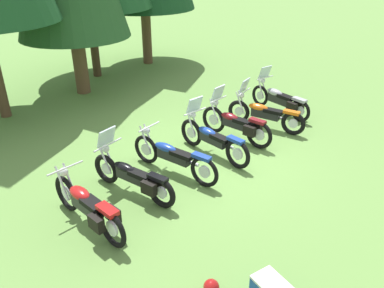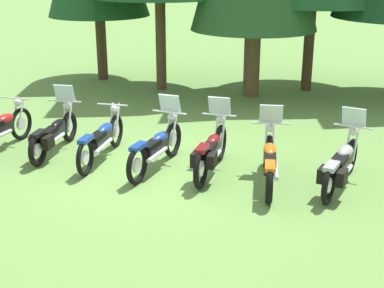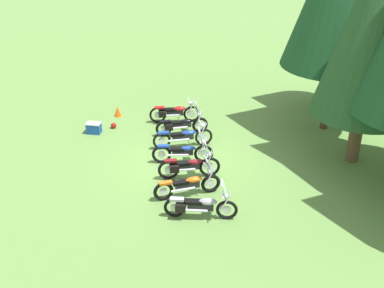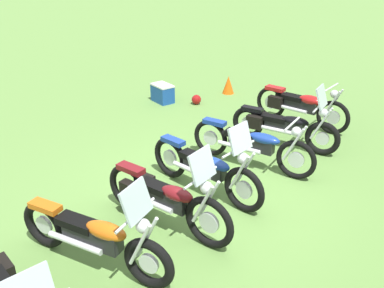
{
  "view_description": "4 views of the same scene",
  "coord_description": "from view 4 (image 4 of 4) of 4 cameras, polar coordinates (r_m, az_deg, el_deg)",
  "views": [
    {
      "loc": [
        -6.43,
        -5.39,
        4.68
      ],
      "look_at": [
        -0.55,
        0.06,
        0.51
      ],
      "focal_mm": 35.8,
      "sensor_mm": 36.0,
      "label": 1
    },
    {
      "loc": [
        3.94,
        -9.33,
        4.04
      ],
      "look_at": [
        0.93,
        -0.47,
        0.75
      ],
      "focal_mm": 50.71,
      "sensor_mm": 36.0,
      "label": 2
    },
    {
      "loc": [
        15.63,
        -1.3,
        8.97
      ],
      "look_at": [
        -0.01,
        0.27,
        0.74
      ],
      "focal_mm": 44.7,
      "sensor_mm": 36.0,
      "label": 3
    },
    {
      "loc": [
        4.83,
        3.45,
        3.68
      ],
      "look_at": [
        -0.13,
        -0.5,
        0.69
      ],
      "focal_mm": 39.34,
      "sensor_mm": 36.0,
      "label": 4
    }
  ],
  "objects": [
    {
      "name": "ground_plane",
      "position": [
        6.98,
        2.52,
        -6.56
      ],
      "size": [
        80.0,
        80.0,
        0.0
      ],
      "primitive_type": "plane",
      "color": "#608C42"
    },
    {
      "name": "motorcycle_0",
      "position": [
        9.7,
        14.35,
        5.15
      ],
      "size": [
        0.73,
        2.25,
        1.02
      ],
      "rotation": [
        0.0,
        0.0,
        1.55
      ],
      "color": "black",
      "rests_on": "ground_plane"
    },
    {
      "name": "motorcycle_3",
      "position": [
        6.74,
        1.91,
        -3.22
      ],
      "size": [
        0.75,
        2.31,
        1.37
      ],
      "rotation": [
        0.0,
        0.0,
        1.5
      ],
      "color": "black",
      "rests_on": "ground_plane"
    },
    {
      "name": "motorcycle_1",
      "position": [
        8.58,
        12.17,
        2.5
      ],
      "size": [
        0.77,
        2.24,
        1.35
      ],
      "rotation": [
        0.0,
        0.0,
        1.7
      ],
      "color": "black",
      "rests_on": "ground_plane"
    },
    {
      "name": "motorcycle_4",
      "position": [
        5.96,
        -3.77,
        -7.26
      ],
      "size": [
        0.69,
        2.23,
        1.39
      ],
      "rotation": [
        0.0,
        0.0,
        1.61
      ],
      "color": "black",
      "rests_on": "ground_plane"
    },
    {
      "name": "dropped_helmet",
      "position": [
        10.81,
        0.6,
        6.05
      ],
      "size": [
        0.24,
        0.24,
        0.24
      ],
      "primitive_type": "sphere",
      "color": "maroon",
      "rests_on": "ground_plane"
    },
    {
      "name": "picnic_cooler",
      "position": [
        10.97,
        -4.02,
        6.89
      ],
      "size": [
        0.52,
        0.67,
        0.47
      ],
      "color": "#19479E",
      "rests_on": "ground_plane"
    },
    {
      "name": "traffic_cone",
      "position": [
        11.66,
        4.94,
        8.0
      ],
      "size": [
        0.32,
        0.32,
        0.48
      ],
      "primitive_type": "cone",
      "color": "#EA590F",
      "rests_on": "ground_plane"
    },
    {
      "name": "motorcycle_2",
      "position": [
        7.64,
        8.18,
        0.02
      ],
      "size": [
        0.68,
        2.41,
        1.01
      ],
      "rotation": [
        0.0,
        0.0,
        1.68
      ],
      "color": "black",
      "rests_on": "ground_plane"
    },
    {
      "name": "motorcycle_5",
      "position": [
        5.41,
        -13.1,
        -12.11
      ],
      "size": [
        0.78,
        2.3,
        1.35
      ],
      "rotation": [
        0.0,
        0.0,
        1.77
      ],
      "color": "black",
      "rests_on": "ground_plane"
    }
  ]
}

